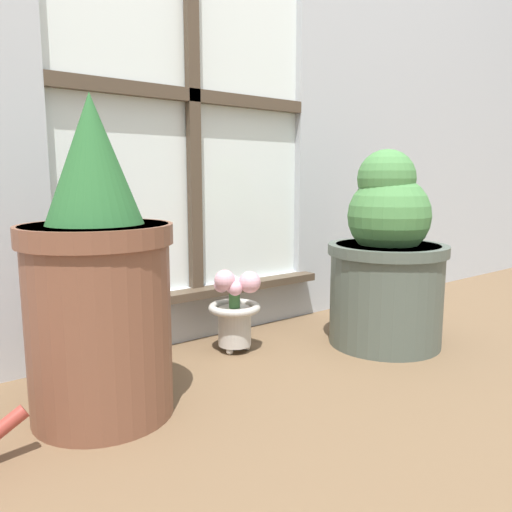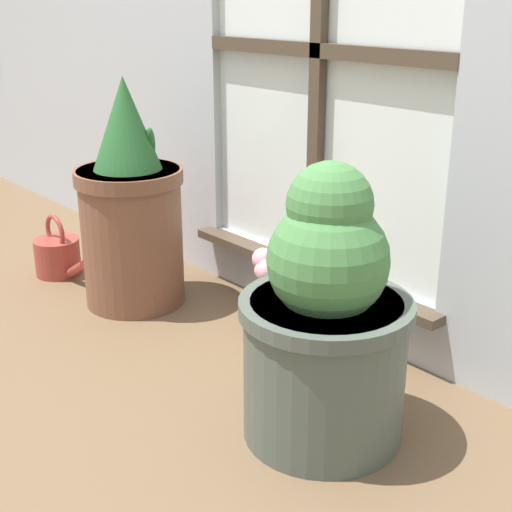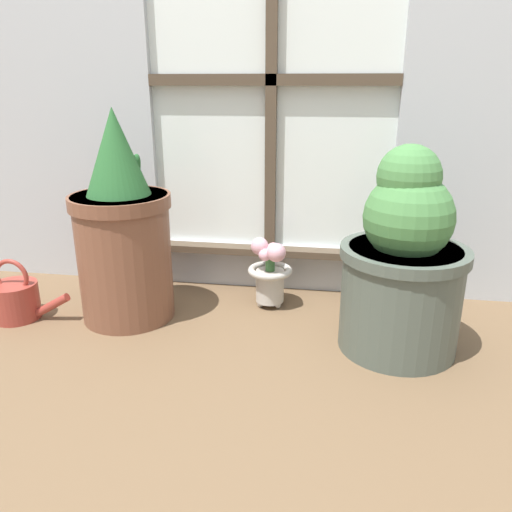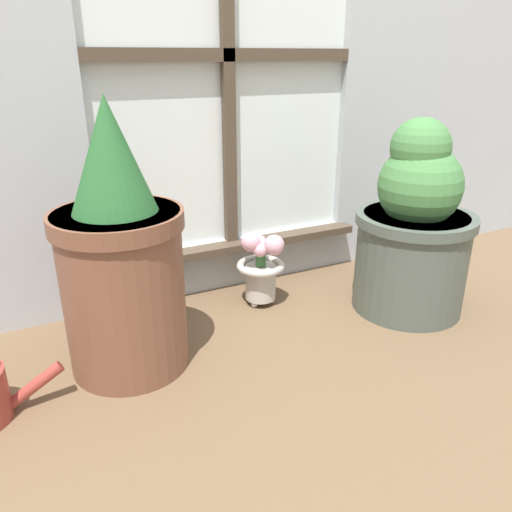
{
  "view_description": "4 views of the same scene",
  "coord_description": "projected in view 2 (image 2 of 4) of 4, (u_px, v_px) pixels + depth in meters",
  "views": [
    {
      "loc": [
        -0.75,
        -0.7,
        0.48
      ],
      "look_at": [
        0.03,
        0.31,
        0.28
      ],
      "focal_mm": 35.0,
      "sensor_mm": 36.0,
      "label": 1
    },
    {
      "loc": [
        1.26,
        -0.73,
        0.85
      ],
      "look_at": [
        0.06,
        0.31,
        0.26
      ],
      "focal_mm": 50.0,
      "sensor_mm": 36.0,
      "label": 2
    },
    {
      "loc": [
        0.21,
        -1.1,
        0.7
      ],
      "look_at": [
        -0.0,
        0.26,
        0.22
      ],
      "focal_mm": 35.0,
      "sensor_mm": 36.0,
      "label": 3
    },
    {
      "loc": [
        -0.6,
        -0.82,
        0.71
      ],
      "look_at": [
        -0.05,
        0.29,
        0.21
      ],
      "focal_mm": 35.0,
      "sensor_mm": 36.0,
      "label": 4
    }
  ],
  "objects": [
    {
      "name": "watering_can",
      "position": [
        58.0,
        255.0,
        2.25
      ],
      "size": [
        0.25,
        0.14,
        0.2
      ],
      "color": "#99382D",
      "rests_on": "ground_plane"
    },
    {
      "name": "ground_plane",
      "position": [
        135.0,
        385.0,
        1.63
      ],
      "size": [
        10.0,
        10.0,
        0.0
      ],
      "primitive_type": "plane",
      "color": "brown"
    },
    {
      "name": "potted_plant_left",
      "position": [
        131.0,
        209.0,
        1.98
      ],
      "size": [
        0.3,
        0.3,
        0.64
      ],
      "color": "brown",
      "rests_on": "ground_plane"
    },
    {
      "name": "flower_vase",
      "position": [
        271.0,
        292.0,
        1.82
      ],
      "size": [
        0.15,
        0.15,
        0.24
      ],
      "color": "#BCB7AD",
      "rests_on": "ground_plane"
    },
    {
      "name": "potted_plant_right",
      "position": [
        325.0,
        324.0,
        1.38
      ],
      "size": [
        0.34,
        0.34,
        0.56
      ],
      "color": "#4C564C",
      "rests_on": "ground_plane"
    }
  ]
}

